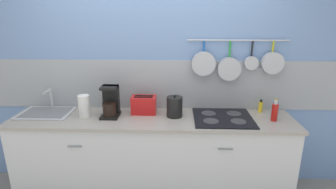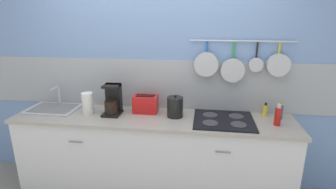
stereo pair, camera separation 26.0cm
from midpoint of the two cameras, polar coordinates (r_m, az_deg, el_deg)
wall_back at (r=2.91m, az=-5.47°, el=4.32°), size 7.20×0.15×2.60m
cabinet_base at (r=2.91m, az=-5.99°, el=-13.63°), size 2.86×0.57×0.86m
countertop at (r=2.71m, az=-6.28°, el=-5.48°), size 2.90×0.59×0.03m
sink_basin at (r=3.15m, az=-27.14°, el=-3.44°), size 0.54×0.40×0.24m
paper_towel_roll at (r=2.86m, az=-20.27°, el=-2.42°), size 0.12×0.12×0.23m
coffee_maker at (r=2.80m, az=-15.05°, el=-1.98°), size 0.18×0.21×0.32m
toaster at (r=2.81m, az=-7.93°, el=-2.28°), size 0.28×0.16×0.19m
kettle at (r=2.70m, az=-1.33°, el=-2.72°), size 0.17×0.17×0.23m
cooktop at (r=2.71m, az=9.18°, el=-5.07°), size 0.59×0.53×0.01m
bottle_dish_soap at (r=2.96m, az=17.16°, el=-2.57°), size 0.04×0.04×0.14m
bottle_cooking_wine at (r=2.75m, az=19.74°, el=-3.62°), size 0.06×0.06×0.21m
bottle_hot_sauce at (r=2.94m, az=19.99°, el=-2.72°), size 0.05×0.05×0.17m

